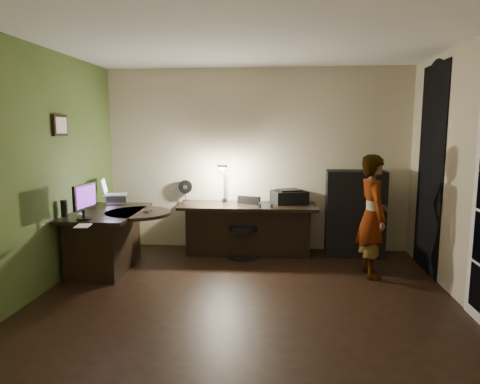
# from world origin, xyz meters

# --- Properties ---
(floor) EXTENTS (4.50, 4.00, 0.01)m
(floor) POSITION_xyz_m (0.00, 0.00, -0.01)
(floor) COLOR black
(floor) RESTS_ON ground
(ceiling) EXTENTS (4.50, 4.00, 0.01)m
(ceiling) POSITION_xyz_m (0.00, 0.00, 2.71)
(ceiling) COLOR silver
(ceiling) RESTS_ON floor
(wall_back) EXTENTS (4.50, 0.01, 2.70)m
(wall_back) POSITION_xyz_m (0.00, 2.00, 1.35)
(wall_back) COLOR #BFB190
(wall_back) RESTS_ON floor
(wall_front) EXTENTS (4.50, 0.01, 2.70)m
(wall_front) POSITION_xyz_m (0.00, -2.00, 1.35)
(wall_front) COLOR #BFB190
(wall_front) RESTS_ON floor
(wall_left) EXTENTS (0.01, 4.00, 2.70)m
(wall_left) POSITION_xyz_m (-2.25, 0.00, 1.35)
(wall_left) COLOR #BFB190
(wall_left) RESTS_ON floor
(wall_right) EXTENTS (0.01, 4.00, 2.70)m
(wall_right) POSITION_xyz_m (2.25, 0.00, 1.35)
(wall_right) COLOR #BFB190
(wall_right) RESTS_ON floor
(green_wall_overlay) EXTENTS (0.00, 4.00, 2.70)m
(green_wall_overlay) POSITION_xyz_m (-2.24, 0.00, 1.35)
(green_wall_overlay) COLOR #465C27
(green_wall_overlay) RESTS_ON floor
(arched_doorway) EXTENTS (0.01, 0.90, 2.60)m
(arched_doorway) POSITION_xyz_m (2.24, 1.15, 1.30)
(arched_doorway) COLOR black
(arched_doorway) RESTS_ON floor
(framed_picture) EXTENTS (0.04, 0.30, 0.25)m
(framed_picture) POSITION_xyz_m (-2.22, 0.45, 1.85)
(framed_picture) COLOR black
(framed_picture) RESTS_ON wall_left
(desk_left) EXTENTS (0.87, 1.36, 0.77)m
(desk_left) POSITION_xyz_m (-1.83, 0.77, 0.39)
(desk_left) COLOR black
(desk_left) RESTS_ON floor
(desk_right) EXTENTS (1.97, 0.73, 0.73)m
(desk_right) POSITION_xyz_m (-0.09, 1.63, 0.37)
(desk_right) COLOR black
(desk_right) RESTS_ON floor
(cabinet) EXTENTS (0.83, 0.44, 1.22)m
(cabinet) POSITION_xyz_m (1.44, 1.73, 0.61)
(cabinet) COLOR black
(cabinet) RESTS_ON floor
(laptop_stand) EXTENTS (0.33, 0.31, 0.11)m
(laptop_stand) POSITION_xyz_m (-1.92, 1.30, 0.84)
(laptop_stand) COLOR silver
(laptop_stand) RESTS_ON desk_left
(laptop) EXTENTS (0.40, 0.39, 0.23)m
(laptop) POSITION_xyz_m (-1.92, 1.30, 1.01)
(laptop) COLOR silver
(laptop) RESTS_ON laptop_stand
(monitor) EXTENTS (0.13, 0.45, 0.29)m
(monitor) POSITION_xyz_m (-1.88, 0.24, 0.93)
(monitor) COLOR black
(monitor) RESTS_ON desk_left
(mouse) EXTENTS (0.08, 0.11, 0.04)m
(mouse) POSITION_xyz_m (-2.00, 0.40, 0.80)
(mouse) COLOR silver
(mouse) RESTS_ON desk_left
(phone) EXTENTS (0.10, 0.14, 0.01)m
(phone) POSITION_xyz_m (-1.29, 0.76, 0.78)
(phone) COLOR black
(phone) RESTS_ON desk_left
(pen) EXTENTS (0.06, 0.14, 0.01)m
(pen) POSITION_xyz_m (-2.09, 0.97, 0.79)
(pen) COLOR black
(pen) RESTS_ON desk_left
(speaker) EXTENTS (0.09, 0.09, 0.20)m
(speaker) POSITION_xyz_m (-2.16, 0.33, 0.88)
(speaker) COLOR black
(speaker) RESTS_ON desk_left
(notepad) EXTENTS (0.17, 0.22, 0.01)m
(notepad) POSITION_xyz_m (-1.72, -0.13, 0.79)
(notepad) COLOR silver
(notepad) RESTS_ON desk_left
(desk_fan) EXTENTS (0.21, 0.12, 0.32)m
(desk_fan) POSITION_xyz_m (-1.06, 1.92, 0.89)
(desk_fan) COLOR black
(desk_fan) RESTS_ON desk_right
(headphones) EXTENTS (0.21, 0.10, 0.10)m
(headphones) POSITION_xyz_m (0.17, 1.42, 0.77)
(headphones) COLOR #205479
(headphones) RESTS_ON desk_right
(printer) EXTENTS (0.57, 0.51, 0.21)m
(printer) POSITION_xyz_m (0.50, 1.80, 0.83)
(printer) COLOR black
(printer) RESTS_ON desk_right
(desk_lamp) EXTENTS (0.17, 0.29, 0.60)m
(desk_lamp) POSITION_xyz_m (-0.46, 1.83, 1.03)
(desk_lamp) COLOR black
(desk_lamp) RESTS_ON desk_right
(office_chair) EXTENTS (0.61, 0.61, 0.85)m
(office_chair) POSITION_xyz_m (-0.14, 1.49, 0.42)
(office_chair) COLOR black
(office_chair) RESTS_ON floor
(person) EXTENTS (0.42, 0.58, 1.51)m
(person) POSITION_xyz_m (1.50, 0.86, 0.75)
(person) COLOR #D8A88C
(person) RESTS_ON floor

